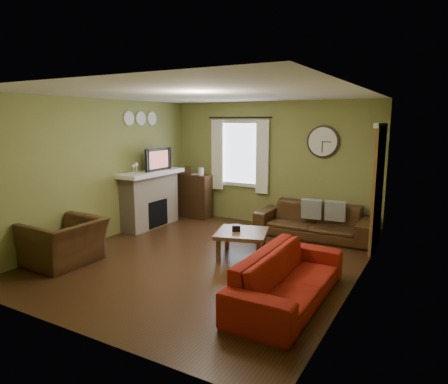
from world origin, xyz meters
The scene contains 31 objects.
floor centered at (0.00, 0.00, 0.00)m, with size 4.60×5.20×0.00m, color #37200F.
ceiling centered at (0.00, 0.00, 2.60)m, with size 4.60×5.20×0.00m, color white.
wall_left centered at (-2.30, 0.00, 1.30)m, with size 0.00×5.20×2.60m, color olive.
wall_right centered at (2.30, 0.00, 1.30)m, with size 0.00×5.20×2.60m, color olive.
wall_back centered at (0.00, 2.60, 1.30)m, with size 4.60×0.00×2.60m, color olive.
wall_front centered at (0.00, -2.60, 1.30)m, with size 4.60×0.00×2.60m, color olive.
fireplace centered at (-2.10, 1.15, 0.55)m, with size 0.40×1.40×1.10m, color #BBA98C.
firebox centered at (-1.91, 1.15, 0.30)m, with size 0.04×0.60×0.55m, color black.
mantel centered at (-2.07, 1.15, 1.14)m, with size 0.58×1.60×0.08m, color white.
tv centered at (-2.05, 1.30, 1.35)m, with size 0.60×0.08×0.35m, color black.
tv_screen centered at (-1.97, 1.30, 1.41)m, with size 0.02×0.62×0.36m, color #994C3F.
medallion_left centered at (-2.28, 0.80, 2.25)m, with size 0.28×0.28×0.03m, color white.
medallion_mid centered at (-2.28, 1.15, 2.25)m, with size 0.28×0.28×0.03m, color white.
medallion_right centered at (-2.28, 1.50, 2.25)m, with size 0.28×0.28×0.03m, color white.
window_pane centered at (-0.70, 2.58, 1.50)m, with size 1.00×0.02×1.30m, color silver, non-canonical shape.
curtain_rod centered at (-0.70, 2.48, 2.27)m, with size 0.03×0.03×1.50m, color black.
curtain_left centered at (-1.25, 2.48, 1.45)m, with size 0.28×0.04×1.55m, color white.
curtain_right centered at (-0.15, 2.48, 1.45)m, with size 0.28×0.04×1.55m, color white.
wall_clock centered at (1.10, 2.55, 1.80)m, with size 0.64×0.06×0.64m, color white, non-canonical shape.
door centered at (2.27, 1.85, 1.05)m, with size 0.05×0.90×2.10m, color brown.
bookshelf centered at (-1.78, 2.30, 0.50)m, with size 0.84×0.36×0.99m, color #321D0F, non-canonical shape.
book centered at (-1.78, 2.25, 0.96)m, with size 0.16×0.21×0.02m, color brown.
sofa_brown centered at (1.12, 2.08, 0.32)m, with size 2.18×0.85×0.64m, color #392210.
pillow_left centered at (1.51, 2.10, 0.55)m, with size 0.37×0.11×0.37m, color gray.
pillow_right centered at (1.08, 2.06, 0.55)m, with size 0.38×0.11×0.38m, color gray.
sofa_red centered at (1.68, -0.79, 0.31)m, with size 2.12×0.83×0.62m, color maroon.
armchair centered at (-1.81, -1.26, 0.35)m, with size 1.07×0.94×0.70m, color #392210.
coffee_table centered at (0.44, 0.40, 0.21)m, with size 0.80×0.80×0.43m, color brown, non-canonical shape.
tissue_box centered at (0.34, 0.38, 0.40)m, with size 0.13×0.13×0.10m, color black.
wine_glass_a centered at (-2.05, 0.63, 1.27)m, with size 0.06×0.06×0.18m, color white, non-canonical shape.
wine_glass_b centered at (-2.05, 0.71, 1.28)m, with size 0.07×0.07×0.21m, color white, non-canonical shape.
Camera 1 is at (3.27, -5.21, 2.21)m, focal length 32.00 mm.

